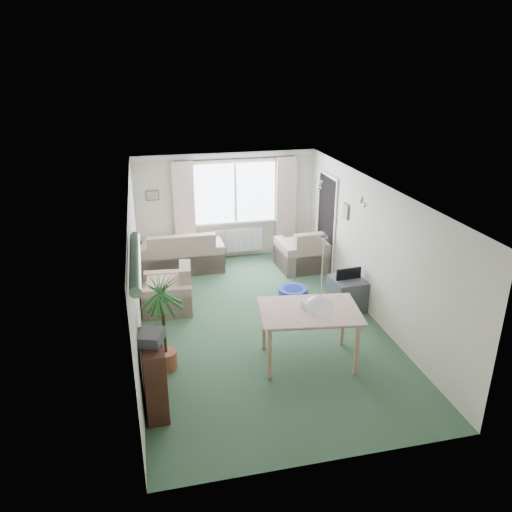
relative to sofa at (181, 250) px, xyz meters
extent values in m
plane|color=#2F4F36|center=(1.10, -2.75, -0.44)|extent=(6.50, 6.50, 0.00)
cube|color=white|center=(1.30, 0.48, 1.06)|extent=(1.80, 0.03, 1.30)
cube|color=black|center=(1.30, 0.40, 1.83)|extent=(2.60, 0.03, 0.03)
cube|color=beige|center=(0.15, 0.38, 0.83)|extent=(0.45, 0.08, 2.00)
cube|color=beige|center=(2.45, 0.38, 0.83)|extent=(0.45, 0.08, 2.00)
cube|color=white|center=(1.30, 0.44, -0.04)|extent=(1.20, 0.10, 0.55)
cube|color=black|center=(3.08, -0.55, 0.56)|extent=(0.03, 0.95, 2.00)
sphere|color=white|center=(1.30, -5.05, 1.04)|extent=(0.36, 0.36, 0.36)
cylinder|color=#196626|center=(-0.82, -5.05, 1.84)|extent=(1.60, 1.60, 0.12)
sphere|color=silver|center=(2.40, -1.85, 1.78)|extent=(0.20, 0.20, 0.20)
sphere|color=silver|center=(2.70, -3.05, 1.78)|extent=(0.20, 0.20, 0.20)
cube|color=brown|center=(-0.50, 0.48, 1.11)|extent=(0.28, 0.03, 0.22)
cube|color=brown|center=(3.08, -1.55, 1.11)|extent=(0.03, 0.24, 0.30)
cube|color=#B9AF8C|center=(0.00, 0.00, 0.00)|extent=(1.77, 0.94, 0.88)
cube|color=beige|center=(2.58, -0.52, 0.01)|extent=(1.06, 1.00, 0.90)
cube|color=#C4AA94|center=(-0.40, -1.77, -0.03)|extent=(0.95, 0.99, 0.82)
cube|color=black|center=(0.57, 0.00, -0.26)|extent=(0.90, 0.66, 0.36)
cube|color=#4C3027|center=(0.49, 0.03, 0.00)|extent=(0.12, 0.02, 0.16)
cube|color=black|center=(-0.74, -4.58, 0.06)|extent=(0.32, 0.83, 1.00)
cube|color=#37383C|center=(-0.74, -4.60, 0.62)|extent=(0.38, 0.42, 0.14)
cylinder|color=#216133|center=(-0.55, -3.73, 0.33)|extent=(0.67, 0.67, 1.55)
cube|color=tan|center=(1.55, -4.00, -0.02)|extent=(1.46, 1.08, 0.85)
cube|color=silver|center=(1.58, -3.94, 0.46)|extent=(0.27, 0.22, 0.12)
cube|color=#3C3D41|center=(2.80, -2.50, -0.16)|extent=(0.61, 0.66, 0.57)
cylinder|color=#222D9F|center=(2.00, -1.73, -0.39)|extent=(0.65, 0.65, 0.11)
camera|label=1|loc=(-0.66, -10.12, 3.85)|focal=35.00mm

